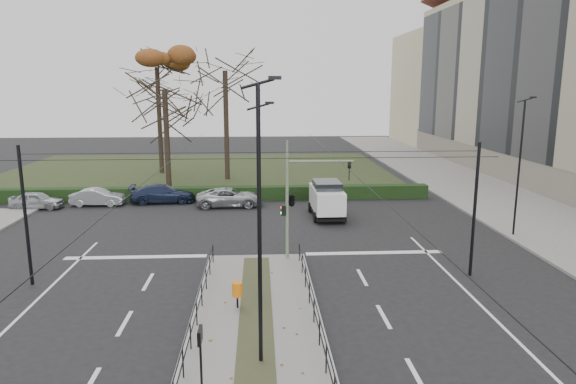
% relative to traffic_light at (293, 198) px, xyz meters
% --- Properties ---
extents(ground, '(140.00, 140.00, 0.00)m').
position_rel_traffic_light_xyz_m(ground, '(-1.80, -4.50, -3.12)').
color(ground, black).
rests_on(ground, ground).
extents(median_island, '(4.40, 15.00, 0.14)m').
position_rel_traffic_light_xyz_m(median_island, '(-1.80, -7.00, -3.05)').
color(median_island, '#615F5D').
rests_on(median_island, ground).
extents(sidewalk_east, '(8.00, 90.00, 0.14)m').
position_rel_traffic_light_xyz_m(sidewalk_east, '(16.20, 17.50, -3.05)').
color(sidewalk_east, '#615F5D').
rests_on(sidewalk_east, ground).
extents(park, '(38.00, 26.00, 0.10)m').
position_rel_traffic_light_xyz_m(park, '(-7.80, 27.50, -3.07)').
color(park, '#263018').
rests_on(park, ground).
extents(hedge, '(38.00, 1.00, 1.00)m').
position_rel_traffic_light_xyz_m(hedge, '(-7.80, 14.10, -2.62)').
color(hedge, black).
rests_on(hedge, ground).
extents(median_railing, '(4.14, 13.24, 0.92)m').
position_rel_traffic_light_xyz_m(median_railing, '(-1.80, -7.10, -2.15)').
color(median_railing, black).
rests_on(median_railing, median_island).
extents(catenary, '(20.00, 34.00, 6.00)m').
position_rel_traffic_light_xyz_m(catenary, '(-1.80, -2.88, 0.30)').
color(catenary, black).
rests_on(catenary, ground).
extents(traffic_light, '(3.51, 1.97, 5.13)m').
position_rel_traffic_light_xyz_m(traffic_light, '(0.00, 0.00, 0.00)').
color(traffic_light, slate).
rests_on(traffic_light, median_island).
extents(litter_bin, '(0.39, 0.39, 1.00)m').
position_rel_traffic_light_xyz_m(litter_bin, '(-2.49, -5.71, -2.27)').
color(litter_bin, black).
rests_on(litter_bin, median_island).
extents(info_panel, '(0.11, 0.52, 1.99)m').
position_rel_traffic_light_xyz_m(info_panel, '(-3.22, -11.40, -1.42)').
color(info_panel, black).
rests_on(info_panel, median_island).
extents(streetlamp_median_near, '(0.71, 0.14, 8.45)m').
position_rel_traffic_light_xyz_m(streetlamp_median_near, '(-1.61, -9.62, 1.31)').
color(streetlamp_median_near, black).
rests_on(streetlamp_median_near, median_island).
extents(streetlamp_median_far, '(0.64, 0.13, 7.64)m').
position_rel_traffic_light_xyz_m(streetlamp_median_far, '(-1.62, -4.95, 0.90)').
color(streetlamp_median_far, black).
rests_on(streetlamp_median_far, median_island).
extents(streetlamp_sidewalk, '(0.64, 0.13, 7.68)m').
position_rel_traffic_light_xyz_m(streetlamp_sidewalk, '(12.72, 3.31, 0.92)').
color(streetlamp_sidewalk, black).
rests_on(streetlamp_sidewalk, sidewalk_east).
extents(parked_car_first, '(3.59, 1.51, 1.21)m').
position_rel_traffic_light_xyz_m(parked_car_first, '(-17.10, 11.90, -2.52)').
color(parked_car_first, '#9B9DA2').
rests_on(parked_car_first, ground).
extents(parked_car_second, '(3.75, 1.40, 1.22)m').
position_rel_traffic_light_xyz_m(parked_car_second, '(-13.17, 12.68, -2.51)').
color(parked_car_second, '#9B9DA2').
rests_on(parked_car_second, ground).
extents(parked_car_third, '(4.75, 2.19, 1.35)m').
position_rel_traffic_light_xyz_m(parked_car_third, '(-8.69, 13.40, -2.45)').
color(parked_car_third, '#1B2540').
rests_on(parked_car_third, ground).
extents(parked_car_fourth, '(4.70, 2.24, 1.29)m').
position_rel_traffic_light_xyz_m(parked_car_fourth, '(-3.74, 11.92, -2.48)').
color(parked_car_fourth, '#9B9DA2').
rests_on(parked_car_fourth, ground).
extents(white_van, '(2.09, 4.42, 2.36)m').
position_rel_traffic_light_xyz_m(white_van, '(2.75, 8.51, -1.89)').
color(white_van, silver).
rests_on(white_van, ground).
extents(rust_tree, '(8.76, 8.76, 13.28)m').
position_rel_traffic_light_xyz_m(rust_tree, '(-11.17, 26.61, 7.06)').
color(rust_tree, black).
rests_on(rust_tree, park).
extents(bare_tree_center, '(8.06, 8.06, 12.85)m').
position_rel_traffic_light_xyz_m(bare_tree_center, '(-4.52, 22.74, 5.94)').
color(bare_tree_center, black).
rests_on(bare_tree_center, park).
extents(bare_tree_near, '(7.09, 7.09, 10.72)m').
position_rel_traffic_light_xyz_m(bare_tree_near, '(-8.95, 17.56, 4.45)').
color(bare_tree_near, black).
rests_on(bare_tree_near, park).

